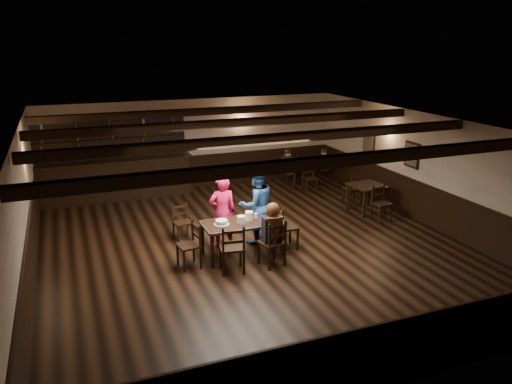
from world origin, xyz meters
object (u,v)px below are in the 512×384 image
object	(u,v)px
chair_near_right	(274,240)
woman_pink	(222,212)
cake	(222,222)
dining_table	(243,225)
bar_counter	(115,174)
chair_near_left	(233,246)
man_blue	(256,205)

from	to	relation	value
chair_near_right	woman_pink	size ratio (longest dim) A/B	0.60
woman_pink	cake	size ratio (longest dim) A/B	5.09
dining_table	bar_counter	world-z (taller)	bar_counter
chair_near_right	bar_counter	size ratio (longest dim) A/B	0.22
chair_near_left	cake	bearing A→B (deg)	88.59
dining_table	man_blue	bearing A→B (deg)	46.97
dining_table	cake	distance (m)	0.47
woman_pink	bar_counter	xyz separation A→B (m)	(-1.79, 4.46, -0.08)
woman_pink	chair_near_left	bearing A→B (deg)	84.39
chair_near_left	chair_near_right	xyz separation A→B (m)	(0.87, -0.02, -0.01)
chair_near_right	cake	bearing A→B (deg)	138.26
chair_near_left	bar_counter	bearing A→B (deg)	105.19
chair_near_left	cake	xyz separation A→B (m)	(0.02, 0.74, 0.21)
dining_table	chair_near_right	xyz separation A→B (m)	(0.40, -0.75, -0.11)
chair_near_left	chair_near_right	size ratio (longest dim) A/B	1.02
cake	bar_counter	bearing A→B (deg)	107.48
dining_table	man_blue	size ratio (longest dim) A/B	0.96
chair_near_left	chair_near_right	world-z (taller)	chair_near_left
woman_pink	man_blue	distance (m)	0.78
woman_pink	bar_counter	world-z (taller)	bar_counter
chair_near_right	woman_pink	bearing A→B (deg)	115.76
cake	chair_near_left	bearing A→B (deg)	-91.41
dining_table	chair_near_right	bearing A→B (deg)	-62.12
man_blue	bar_counter	size ratio (longest dim) A/B	0.40
bar_counter	chair_near_left	bearing A→B (deg)	-74.81
man_blue	bar_counter	xyz separation A→B (m)	(-2.57, 4.48, -0.15)
man_blue	dining_table	bearing A→B (deg)	39.20
dining_table	bar_counter	size ratio (longest dim) A/B	0.38
woman_pink	cake	xyz separation A→B (m)	(-0.20, -0.58, -0.01)
man_blue	chair_near_right	bearing A→B (deg)	76.51
chair_near_right	chair_near_left	bearing A→B (deg)	178.75
chair_near_right	woman_pink	distance (m)	1.51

